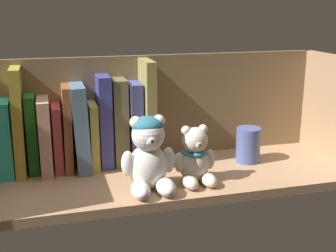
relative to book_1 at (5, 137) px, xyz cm
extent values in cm
cube|color=#A87F5B|center=(35.06, -10.93, -9.50)|extent=(82.03, 26.62, 2.00)
cube|color=brown|center=(35.06, 2.98, 3.14)|extent=(84.43, 1.20, 27.28)
cube|color=#A87F5B|center=(76.87, -10.93, 3.14)|extent=(1.60, 29.02, 27.28)
cube|color=#2DBAA9|center=(0.00, 0.00, 0.00)|extent=(3.55, 11.67, 17.00)
cube|color=#A7932C|center=(3.27, 0.00, 3.51)|extent=(2.56, 12.53, 24.07)
cube|color=#1C651B|center=(5.87, 0.00, 0.41)|extent=(2.22, 9.02, 17.83)
cube|color=tan|center=(8.66, 0.00, 0.05)|extent=(2.55, 14.84, 17.11)
cube|color=#AC3C3C|center=(11.31, 0.00, -0.86)|extent=(1.93, 10.92, 15.29)
cube|color=brown|center=(13.59, 0.00, 1.32)|extent=(2.17, 11.99, 19.68)
cube|color=slate|center=(16.47, 0.00, 1.41)|extent=(3.82, 14.57, 19.91)
cube|color=#B3A141|center=(19.37, 0.00, -0.82)|extent=(1.83, 12.11, 15.36)
cube|color=#393D8C|center=(22.14, 0.00, 2.23)|extent=(2.91, 9.75, 21.47)
cube|color=brown|center=(25.68, 0.00, 1.76)|extent=(3.37, 9.16, 20.52)
cube|color=#45478B|center=(29.14, 0.00, 1.29)|extent=(2.77, 10.73, 19.59)
cube|color=#95894C|center=(32.05, 0.00, 3.91)|extent=(2.25, 14.88, 24.83)
ellipsoid|color=white|center=(28.82, -16.72, -3.77)|extent=(8.04, 7.38, 9.46)
sphere|color=white|center=(28.83, -17.19, 3.19)|extent=(6.73, 6.73, 6.73)
sphere|color=white|center=(26.47, -16.73, 5.81)|extent=(2.52, 2.52, 2.52)
sphere|color=white|center=(31.18, -16.71, 5.81)|extent=(2.52, 2.52, 2.52)
sphere|color=white|center=(28.84, -19.58, 2.78)|extent=(2.52, 2.52, 2.52)
sphere|color=black|center=(28.84, -20.46, 2.85)|extent=(0.88, 0.88, 0.88)
ellipsoid|color=white|center=(26.25, -21.23, -6.82)|extent=(3.82, 6.33, 3.36)
ellipsoid|color=white|center=(31.45, -21.20, -6.82)|extent=(3.82, 6.33, 3.36)
ellipsoid|color=white|center=(24.57, -17.21, -2.59)|extent=(2.75, 2.75, 5.47)
ellipsoid|color=white|center=(33.08, -17.17, -2.59)|extent=(2.75, 2.75, 5.47)
ellipsoid|color=#2A6984|center=(28.82, -16.72, 5.03)|extent=(6.39, 6.39, 3.70)
ellipsoid|color=beige|center=(39.15, -15.77, -4.69)|extent=(6.48, 5.95, 7.62)
sphere|color=beige|center=(39.16, -16.15, 0.92)|extent=(5.42, 5.42, 5.42)
sphere|color=beige|center=(37.26, -15.81, 3.03)|extent=(2.03, 2.03, 2.03)
sphere|color=beige|center=(41.05, -15.72, 3.03)|extent=(2.03, 2.03, 2.03)
sphere|color=beige|center=(39.21, -18.07, 0.59)|extent=(2.03, 2.03, 2.03)
sphere|color=black|center=(39.23, -18.78, 0.65)|extent=(0.71, 0.71, 0.71)
ellipsoid|color=beige|center=(37.15, -19.44, -7.15)|extent=(3.17, 5.16, 2.71)
ellipsoid|color=beige|center=(41.34, -19.33, -7.15)|extent=(3.17, 5.16, 2.71)
ellipsoid|color=beige|center=(35.73, -16.23, -3.74)|extent=(2.26, 2.26, 4.40)
ellipsoid|color=beige|center=(42.59, -16.06, -3.74)|extent=(2.26, 2.26, 4.40)
torus|color=teal|center=(39.15, -15.77, -1.95)|extent=(5.20, 5.20, 0.98)
cylinder|color=#4C5B99|center=(55.71, -7.51, -4.28)|extent=(5.83, 5.83, 8.44)
camera|label=1|loc=(10.41, -99.69, 28.57)|focal=46.97mm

